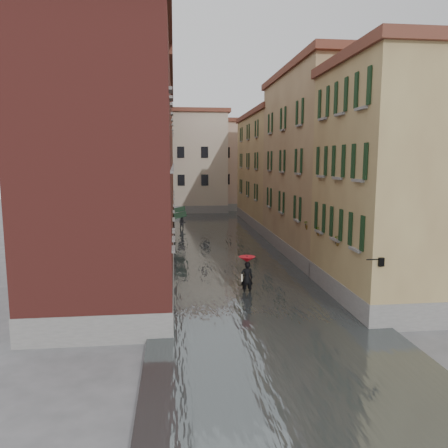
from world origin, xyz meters
TOP-DOWN VIEW (x-y plane):
  - ground at (0.00, 0.00)m, footprint 120.00×120.00m
  - floodwater at (0.00, 13.00)m, footprint 10.00×60.00m
  - building_left_near at (-7.00, -2.00)m, footprint 6.00×8.00m
  - building_left_mid at (-7.00, 9.00)m, footprint 6.00×14.00m
  - building_left_far at (-7.00, 24.00)m, footprint 6.00×16.00m
  - building_right_near at (7.00, -2.00)m, footprint 6.00×8.00m
  - building_right_mid at (7.00, 9.00)m, footprint 6.00×14.00m
  - building_right_far at (7.00, 24.00)m, footprint 6.00×16.00m
  - building_end_cream at (-3.00, 38.00)m, footprint 12.00×9.00m
  - building_end_pink at (6.00, 40.00)m, footprint 10.00×9.00m
  - awning_near at (-3.48, 13.59)m, footprint 1.09×3.14m
  - awning_far at (-3.48, 17.70)m, footprint 1.09×3.10m
  - wall_lantern at (4.33, -6.00)m, footprint 0.71×0.22m
  - window_planters at (4.12, 0.43)m, footprint 0.59×5.88m
  - pedestrian_main at (-0.15, -0.33)m, footprint 0.90×0.90m
  - pedestrian_far at (-3.14, 21.27)m, footprint 0.72×0.57m

SIDE VIEW (x-z plane):
  - ground at x=0.00m, z-range 0.00..0.00m
  - floodwater at x=0.00m, z-range 0.00..0.20m
  - pedestrian_far at x=-3.14m, z-range 0.00..1.47m
  - pedestrian_main at x=-0.15m, z-range 0.18..2.24m
  - awning_far at x=-3.48m, z-range 1.07..3.87m
  - awning_near at x=-3.48m, z-range 1.07..3.87m
  - wall_lantern at x=4.33m, z-range 2.83..3.18m
  - window_planters at x=4.12m, z-range 3.09..3.93m
  - building_right_near at x=7.00m, z-range 0.00..11.50m
  - building_right_far at x=7.00m, z-range 0.00..11.50m
  - building_end_pink at x=6.00m, z-range 0.00..12.00m
  - building_left_mid at x=-7.00m, z-range 0.00..12.50m
  - building_left_near at x=-7.00m, z-range 0.00..13.00m
  - building_right_mid at x=7.00m, z-range 0.00..13.00m
  - building_end_cream at x=-3.00m, z-range 0.00..13.00m
  - building_left_far at x=-7.00m, z-range 0.00..14.00m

